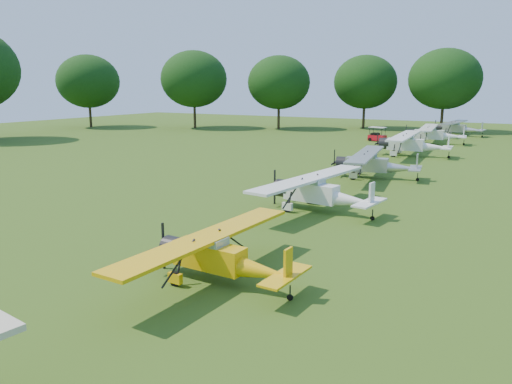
% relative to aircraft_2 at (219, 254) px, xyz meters
% --- Properties ---
extents(ground, '(160.00, 160.00, 0.00)m').
position_rel_aircraft_2_xyz_m(ground, '(-1.58, 12.55, -1.10)').
color(ground, '#2C4812').
rests_on(ground, ground).
extents(tree_belt, '(137.36, 130.27, 14.52)m').
position_rel_aircraft_2_xyz_m(tree_belt, '(1.99, 12.72, 6.93)').
color(tree_belt, '#321E13').
rests_on(tree_belt, ground).
extents(aircraft_2, '(6.01, 9.56, 1.88)m').
position_rel_aircraft_2_xyz_m(aircraft_2, '(0.00, 0.00, 0.00)').
color(aircraft_2, '#EAB009').
rests_on(aircraft_2, ground).
extents(aircraft_3, '(6.82, 10.84, 2.13)m').
position_rel_aircraft_2_xyz_m(aircraft_3, '(-0.92, 11.77, 0.14)').
color(aircraft_3, white).
rests_on(aircraft_3, ground).
extents(aircraft_4, '(6.86, 10.87, 2.13)m').
position_rel_aircraft_2_xyz_m(aircraft_4, '(-1.24, 23.71, 0.15)').
color(aircraft_4, '#BABABE').
rests_on(aircraft_4, ground).
extents(aircraft_5, '(7.55, 12.03, 2.37)m').
position_rel_aircraft_2_xyz_m(aircraft_5, '(-1.50, 37.92, 0.28)').
color(aircraft_5, white).
rests_on(aircraft_5, ground).
extents(aircraft_6, '(7.30, 11.62, 2.28)m').
position_rel_aircraft_2_xyz_m(aircraft_6, '(-1.57, 50.69, 0.23)').
color(aircraft_6, white).
rests_on(aircraft_6, ground).
extents(aircraft_7, '(6.94, 11.05, 2.17)m').
position_rel_aircraft_2_xyz_m(aircraft_7, '(-0.42, 62.86, 0.17)').
color(aircraft_7, '#BABABE').
rests_on(aircraft_7, ground).
extents(golf_cart, '(2.33, 1.63, 1.84)m').
position_rel_aircraft_2_xyz_m(golf_cart, '(-8.59, 50.32, -0.48)').
color(golf_cart, red).
rests_on(golf_cart, ground).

